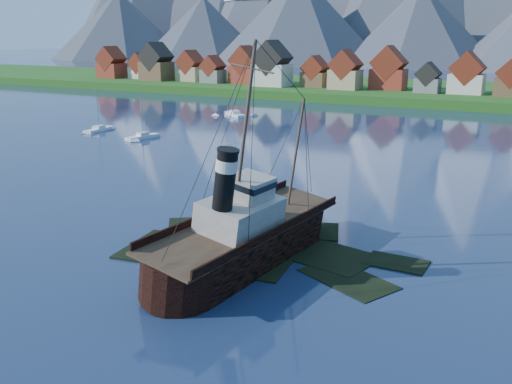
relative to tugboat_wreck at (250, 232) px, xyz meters
The scene contains 9 objects.
ground 3.41m from the tugboat_wreck, 146.42° to the left, with size 1400.00×1400.00×0.00m, color #1B2C4D.
shoal 4.53m from the tugboat_wreck, 84.42° to the left, with size 31.71×21.24×1.14m.
shore_bank 171.01m from the tugboat_wreck, 90.49° to the left, with size 600.00×80.00×3.20m, color #1A4814.
seawall 133.02m from the tugboat_wreck, 90.63° to the left, with size 600.00×2.50×2.00m, color #3F3D38.
town 157.14m from the tugboat_wreck, 102.73° to the left, with size 250.96×16.69×17.30m.
tugboat_wreck is the anchor object (origin of this frame).
sailboat_a 87.76m from the tugboat_wreck, 143.09° to the left, with size 3.08×9.10×10.90m.
sailboat_b 73.64m from the tugboat_wreck, 137.70° to the left, with size 3.64×8.48×11.94m.
sailboat_c 105.72m from the tugboat_wreck, 121.29° to the left, with size 9.58×8.02×12.97m.
Camera 1 is at (27.89, -48.46, 22.20)m, focal length 40.00 mm.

